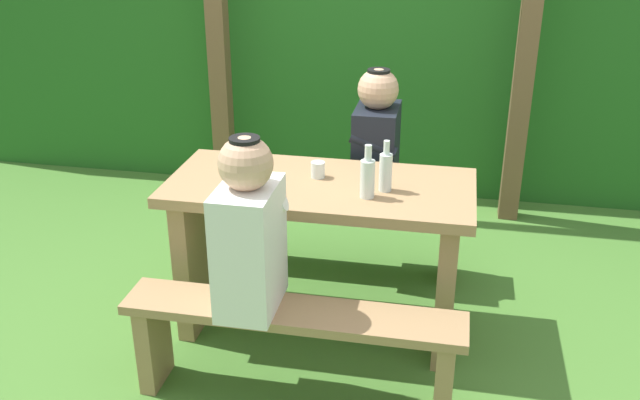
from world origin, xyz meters
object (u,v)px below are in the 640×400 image
at_px(bench_near, 293,335).
at_px(person_black_coat, 376,142).
at_px(drinking_glass, 318,170).
at_px(cell_phone, 270,183).
at_px(bench_far, 340,218).
at_px(bottle_right, 386,171).
at_px(picnic_table, 320,231).
at_px(bottle_left, 368,177).
at_px(person_white_shirt, 249,231).

bearing_deg(bench_near, person_black_coat, 80.63).
height_order(drinking_glass, cell_phone, drinking_glass).
height_order(bench_near, bench_far, same).
distance_m(bench_near, bench_far, 1.14).
height_order(person_black_coat, bottle_right, person_black_coat).
height_order(picnic_table, bench_far, picnic_table).
bearing_deg(picnic_table, person_black_coat, 71.69).
xyz_separation_m(person_black_coat, bottle_left, (0.04, -0.68, 0.08)).
relative_size(bench_far, person_white_shirt, 1.95).
height_order(bench_near, cell_phone, cell_phone).
distance_m(person_white_shirt, cell_phone, 0.50).
height_order(person_white_shirt, cell_phone, person_white_shirt).
bearing_deg(bench_near, bottle_right, 60.88).
xyz_separation_m(bench_near, person_white_shirt, (-0.17, 0.00, 0.46)).
relative_size(bench_near, bottle_left, 5.86).
bearing_deg(bottle_left, drinking_glass, 144.41).
xyz_separation_m(bench_near, person_black_coat, (0.19, 1.14, 0.46)).
relative_size(bottle_right, cell_phone, 1.67).
height_order(bottle_left, cell_phone, bottle_left).
relative_size(person_black_coat, drinking_glass, 9.58).
relative_size(bench_near, person_black_coat, 1.95).
height_order(picnic_table, drinking_glass, drinking_glass).
bearing_deg(bottle_right, person_white_shirt, -131.19).
bearing_deg(person_black_coat, bench_near, -99.37).
relative_size(bench_near, drinking_glass, 18.64).
xyz_separation_m(person_white_shirt, bottle_right, (0.47, 0.54, 0.08)).
relative_size(bench_near, bench_far, 1.00).
xyz_separation_m(bottle_left, bottle_right, (0.07, 0.09, -0.00)).
distance_m(bench_near, drinking_glass, 0.80).
height_order(drinking_glass, bottle_right, bottle_right).
bearing_deg(bench_far, picnic_table, -90.00).
distance_m(picnic_table, bottle_left, 0.43).
height_order(picnic_table, person_black_coat, person_black_coat).
bearing_deg(bottle_left, bench_far, 108.63).
relative_size(picnic_table, person_white_shirt, 1.95).
distance_m(bench_far, person_white_shirt, 1.24).
bearing_deg(bottle_left, cell_phone, 173.29).
xyz_separation_m(picnic_table, person_white_shirt, (-0.17, -0.57, 0.26)).
xyz_separation_m(drinking_glass, bottle_left, (0.25, -0.18, 0.06)).
distance_m(bench_far, person_black_coat, 0.49).
bearing_deg(drinking_glass, bottle_right, -16.17).
bearing_deg(person_white_shirt, picnic_table, 73.41).
distance_m(picnic_table, cell_phone, 0.34).
distance_m(bottle_right, cell_phone, 0.53).
bearing_deg(bench_far, bench_near, -90.00).
bearing_deg(bench_near, drinking_glass, 92.03).
bearing_deg(picnic_table, bottle_right, -5.76).
xyz_separation_m(picnic_table, bench_near, (0.00, -0.57, -0.20)).
height_order(person_black_coat, cell_phone, person_black_coat).
bearing_deg(bottle_left, picnic_table, 152.90).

